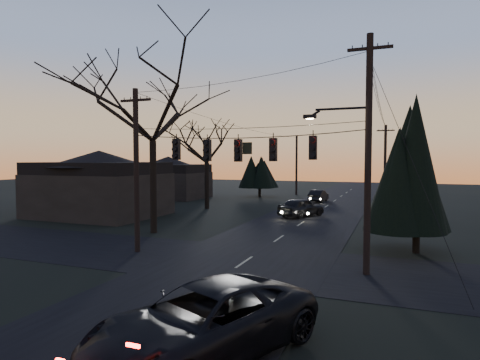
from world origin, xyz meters
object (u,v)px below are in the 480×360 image
at_px(suv_near, 205,322).
at_px(utility_pole_left, 137,252).
at_px(utility_pole_far_r, 384,204).
at_px(sedan_oncoming_b, 318,196).
at_px(bare_tree_left, 152,103).
at_px(utility_pole_right, 366,275).
at_px(evergreen_right, 418,165).
at_px(utility_pole_far_l, 296,195).
at_px(sedan_oncoming_a, 301,207).

bearing_deg(suv_near, utility_pole_left, 157.25).
xyz_separation_m(utility_pole_left, utility_pole_far_r, (11.50, 28.00, 0.00)).
relative_size(utility_pole_far_r, sedan_oncoming_b, 2.09).
relative_size(bare_tree_left, sedan_oncoming_b, 2.99).
relative_size(utility_pole_right, evergreen_right, 1.25).
xyz_separation_m(utility_pole_left, utility_pole_far_l, (0.00, 36.00, 0.00)).
xyz_separation_m(utility_pole_left, suv_near, (8.27, -8.74, 0.86)).
relative_size(utility_pole_right, bare_tree_left, 0.82).
bearing_deg(sedan_oncoming_b, suv_near, 100.23).
bearing_deg(sedan_oncoming_b, utility_pole_far_r, -176.32).
bearing_deg(evergreen_right, utility_pole_far_l, 113.77).
xyz_separation_m(utility_pole_left, sedan_oncoming_b, (4.44, 28.08, 0.67)).
xyz_separation_m(utility_pole_far_l, sedan_oncoming_a, (5.20, -20.23, 0.79)).
bearing_deg(utility_pole_far_l, evergreen_right, -66.23).
relative_size(utility_pole_far_l, evergreen_right, 1.00).
bearing_deg(suv_near, utility_pole_far_r, 108.82).
bearing_deg(utility_pole_far_l, utility_pole_left, -90.00).
distance_m(utility_pole_right, utility_pole_left, 11.50).
bearing_deg(sedan_oncoming_b, utility_pole_left, 85.31).
distance_m(utility_pole_left, evergreen_right, 15.24).
height_order(utility_pole_far_r, evergreen_right, evergreen_right).
height_order(utility_pole_far_l, evergreen_right, evergreen_right).
bearing_deg(utility_pole_far_l, sedan_oncoming_b, -60.75).
bearing_deg(utility_pole_far_r, sedan_oncoming_a, -117.25).
xyz_separation_m(utility_pole_right, bare_tree_left, (-13.76, 4.94, 8.49)).
relative_size(utility_pole_left, utility_pole_far_l, 1.06).
relative_size(utility_pole_far_l, sedan_oncoming_a, 1.72).
bearing_deg(sedan_oncoming_a, bare_tree_left, 79.88).
relative_size(utility_pole_far_l, suv_near, 1.29).
bearing_deg(utility_pole_left, suv_near, -46.59).
distance_m(utility_pole_left, utility_pole_far_r, 30.27).
bearing_deg(bare_tree_left, sedan_oncoming_b, 73.86).
xyz_separation_m(bare_tree_left, suv_near, (10.52, -13.68, -7.63)).
bearing_deg(bare_tree_left, utility_pole_right, -19.76).
relative_size(utility_pole_left, evergreen_right, 1.06).
xyz_separation_m(suv_near, sedan_oncoming_a, (-3.07, 24.51, -0.07)).
bearing_deg(sedan_oncoming_b, utility_pole_far_l, -56.47).
distance_m(evergreen_right, sedan_oncoming_a, 14.15).
bearing_deg(utility_pole_far_l, utility_pole_far_r, -34.82).
xyz_separation_m(suv_near, sedan_oncoming_b, (-3.83, 36.82, -0.19)).
relative_size(utility_pole_right, utility_pole_far_r, 1.18).
bearing_deg(utility_pole_right, utility_pole_left, 180.00).
bearing_deg(sedan_oncoming_a, utility_pole_left, 96.18).
height_order(utility_pole_left, utility_pole_far_r, same).
bearing_deg(evergreen_right, bare_tree_left, -179.61).
height_order(utility_pole_far_r, utility_pole_far_l, utility_pole_far_r).
height_order(evergreen_right, suv_near, evergreen_right).
xyz_separation_m(utility_pole_right, utility_pole_far_l, (-11.50, 36.00, 0.00)).
distance_m(utility_pole_right, bare_tree_left, 16.90).
bearing_deg(evergreen_right, utility_pole_far_r, 95.30).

